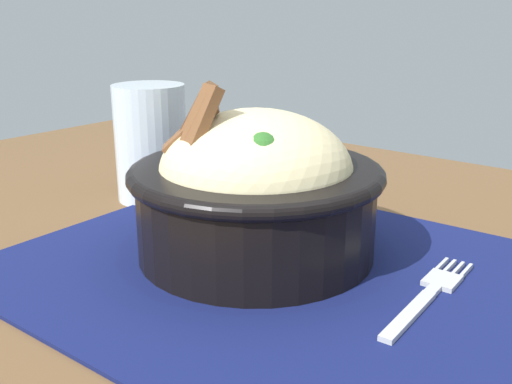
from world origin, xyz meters
TOP-DOWN VIEW (x-y plane):
  - table at (0.00, 0.00)m, footprint 1.17×0.81m
  - placemat at (0.03, 0.00)m, footprint 0.45×0.34m
  - bowl at (-0.03, 0.01)m, footprint 0.19×0.19m
  - fork at (0.11, 0.03)m, footprint 0.02×0.13m
  - drinking_glass at (-0.20, 0.06)m, footprint 0.07×0.07m

SIDE VIEW (x-z plane):
  - table at x=0.00m, z-range 0.29..1.02m
  - placemat at x=0.03m, z-range 0.72..0.73m
  - fork at x=0.11m, z-range 0.73..0.73m
  - drinking_glass at x=-0.20m, z-range 0.71..0.83m
  - bowl at x=-0.03m, z-range 0.71..0.84m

